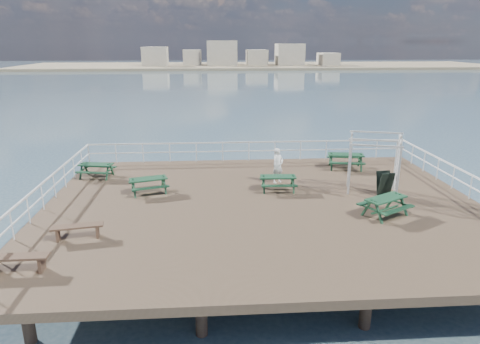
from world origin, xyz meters
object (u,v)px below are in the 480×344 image
object	(u,v)px
trellis_arbor	(373,166)
picnic_table_d	(149,182)
picnic_table_c	(346,158)
picnic_table_e	(386,202)
person	(278,166)
flat_bench_far	(77,229)
flat_bench_near	(17,260)
picnic_table_a	(96,168)
picnic_table_b	(278,180)

from	to	relation	value
trellis_arbor	picnic_table_d	bearing A→B (deg)	-166.50
picnic_table_c	picnic_table_e	size ratio (longest dim) A/B	0.94
person	picnic_table_d	bearing A→B (deg)	157.22
picnic_table_c	person	world-z (taller)	person
flat_bench_far	trellis_arbor	xyz separation A→B (m)	(11.70, 3.98, 0.85)
picnic_table_e	flat_bench_near	size ratio (longest dim) A/B	1.21
flat_bench_near	trellis_arbor	xyz separation A→B (m)	(12.80, 6.12, 0.83)
picnic_table_a	flat_bench_far	xyz separation A→B (m)	(1.10, -7.00, -0.13)
flat_bench_near	trellis_arbor	size ratio (longest dim) A/B	0.66
picnic_table_d	flat_bench_far	size ratio (longest dim) A/B	1.09
flat_bench_far	trellis_arbor	distance (m)	12.39
picnic_table_c	picnic_table_d	size ratio (longest dim) A/B	1.07
picnic_table_b	picnic_table_c	distance (m)	5.22
picnic_table_a	flat_bench_far	distance (m)	7.09
picnic_table_a	picnic_table_b	distance (m)	9.03
picnic_table_c	picnic_table_e	world-z (taller)	picnic_table_c
picnic_table_b	trellis_arbor	bearing A→B (deg)	-4.14
trellis_arbor	picnic_table_b	bearing A→B (deg)	-169.81
picnic_table_d	flat_bench_far	distance (m)	4.85
flat_bench_far	person	bearing A→B (deg)	26.01
person	flat_bench_near	bearing A→B (deg)	-171.80
picnic_table_a	flat_bench_far	world-z (taller)	picnic_table_a
picnic_table_b	picnic_table_e	bearing A→B (deg)	-38.63
picnic_table_d	person	bearing A→B (deg)	-6.72
picnic_table_b	picnic_table_d	world-z (taller)	picnic_table_d
picnic_table_b	picnic_table_d	bearing A→B (deg)	-178.44
picnic_table_c	picnic_table_d	xyz separation A→B (m)	(-9.87, -3.17, -0.07)
trellis_arbor	person	size ratio (longest dim) A/B	1.64
picnic_table_d	picnic_table_c	bearing A→B (deg)	0.87
picnic_table_e	trellis_arbor	xyz separation A→B (m)	(0.46, 2.71, 0.68)
picnic_table_e	picnic_table_b	bearing A→B (deg)	110.05
person	picnic_table_a	bearing A→B (deg)	137.85
picnic_table_b	picnic_table_c	xyz separation A→B (m)	(4.10, 3.23, 0.08)
picnic_table_a	picnic_table_d	xyz separation A→B (m)	(2.89, -2.49, 0.00)
picnic_table_e	trellis_arbor	bearing A→B (deg)	51.20
picnic_table_c	person	distance (m)	4.47
trellis_arbor	person	xyz separation A→B (m)	(-3.98, 1.59, -0.38)
flat_bench_near	picnic_table_a	bearing A→B (deg)	89.19
flat_bench_far	trellis_arbor	bearing A→B (deg)	8.96
picnic_table_d	flat_bench_near	world-z (taller)	picnic_table_d
flat_bench_far	picnic_table_b	bearing A→B (deg)	20.60
picnic_table_e	trellis_arbor	world-z (taller)	trellis_arbor
picnic_table_b	picnic_table_e	distance (m)	4.86
picnic_table_d	flat_bench_near	xyz separation A→B (m)	(-2.89, -6.65, -0.11)
flat_bench_near	person	world-z (taller)	person
picnic_table_a	trellis_arbor	xyz separation A→B (m)	(12.80, -3.01, 0.72)
picnic_table_c	trellis_arbor	bearing A→B (deg)	-79.90
picnic_table_a	flat_bench_near	size ratio (longest dim) A/B	1.00
picnic_table_b	trellis_arbor	distance (m)	4.23
picnic_table_e	picnic_table_d	bearing A→B (deg)	131.95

